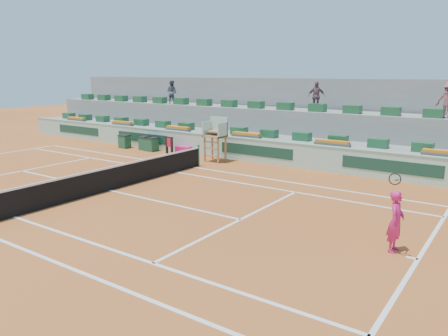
{
  "coord_description": "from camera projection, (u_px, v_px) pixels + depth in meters",
  "views": [
    {
      "loc": [
        13.77,
        -11.54,
        4.75
      ],
      "look_at": [
        4.0,
        2.5,
        1.0
      ],
      "focal_mm": 35.0,
      "sensor_mm": 36.0,
      "label": 1
    }
  ],
  "objects": [
    {
      "name": "ground",
      "position": [
        110.0,
        190.0,
        17.95
      ],
      "size": [
        90.0,
        90.0,
        0.0
      ],
      "primitive_type": "plane",
      "color": "#95491C",
      "rests_on": "ground"
    },
    {
      "name": "seating_tier_lower",
      "position": [
        247.0,
        143.0,
        26.4
      ],
      "size": [
        36.0,
        4.0,
        1.2
      ],
      "primitive_type": "cube",
      "color": "gray",
      "rests_on": "ground"
    },
    {
      "name": "seating_tier_upper",
      "position": [
        261.0,
        128.0,
        27.54
      ],
      "size": [
        36.0,
        2.4,
        2.6
      ],
      "primitive_type": "cube",
      "color": "gray",
      "rests_on": "ground"
    },
    {
      "name": "stadium_back_wall",
      "position": [
        273.0,
        112.0,
        28.63
      ],
      "size": [
        36.0,
        0.4,
        4.4
      ],
      "primitive_type": "cube",
      "color": "gray",
      "rests_on": "ground"
    },
    {
      "name": "player_bag",
      "position": [
        184.0,
        150.0,
        26.04
      ],
      "size": [
        1.0,
        0.44,
        0.44
      ],
      "primitive_type": "cube",
      "color": "#D91C6A",
      "rests_on": "ground"
    },
    {
      "name": "spectator_left",
      "position": [
        172.0,
        92.0,
        30.39
      ],
      "size": [
        0.88,
        0.73,
        1.63
      ],
      "primitive_type": "imported",
      "rotation": [
        0.0,
        0.0,
        3.29
      ],
      "color": "#4F4F5C",
      "rests_on": "seating_tier_upper"
    },
    {
      "name": "spectator_mid",
      "position": [
        316.0,
        96.0,
        24.68
      ],
      "size": [
        1.05,
        0.74,
        1.66
      ],
      "primitive_type": "imported",
      "rotation": [
        0.0,
        0.0,
        3.52
      ],
      "color": "#6C4852",
      "rests_on": "seating_tier_upper"
    },
    {
      "name": "spectator_right",
      "position": [
        448.0,
        100.0,
        20.86
      ],
      "size": [
        1.21,
        0.83,
        1.71
      ],
      "primitive_type": "imported",
      "rotation": [
        0.0,
        0.0,
        2.95
      ],
      "color": "#91484E",
      "rests_on": "seating_tier_upper"
    },
    {
      "name": "court_lines",
      "position": [
        110.0,
        190.0,
        17.95
      ],
      "size": [
        23.89,
        11.09,
        0.01
      ],
      "color": "silver",
      "rests_on": "ground"
    },
    {
      "name": "tennis_net",
      "position": [
        109.0,
        178.0,
        17.84
      ],
      "size": [
        0.1,
        11.97,
        1.1
      ],
      "color": "black",
      "rests_on": "ground"
    },
    {
      "name": "advertising_hoarding",
      "position": [
        227.0,
        147.0,
        24.62
      ],
      "size": [
        36.0,
        0.34,
        1.26
      ],
      "color": "#A5CFB8",
      "rests_on": "ground"
    },
    {
      "name": "umpire_chair",
      "position": [
        216.0,
        133.0,
        23.63
      ],
      "size": [
        1.1,
        0.9,
        2.4
      ],
      "color": "#9A673A",
      "rests_on": "ground"
    },
    {
      "name": "seat_row_lower",
      "position": [
        239.0,
        131.0,
        25.51
      ],
      "size": [
        32.9,
        0.6,
        0.44
      ],
      "color": "#1B532D",
      "rests_on": "seating_tier_lower"
    },
    {
      "name": "seat_row_upper",
      "position": [
        256.0,
        105.0,
        26.73
      ],
      "size": [
        32.9,
        0.6,
        0.44
      ],
      "color": "#1B532D",
      "rests_on": "seating_tier_upper"
    },
    {
      "name": "flower_planters",
      "position": [
        210.0,
        132.0,
        25.72
      ],
      "size": [
        26.8,
        0.36,
        0.28
      ],
      "color": "#4E4E4E",
      "rests_on": "seating_tier_lower"
    },
    {
      "name": "drink_cooler_a",
      "position": [
        151.0,
        144.0,
        26.94
      ],
      "size": [
        0.78,
        0.68,
        0.84
      ],
      "color": "#194B2F",
      "rests_on": "ground"
    },
    {
      "name": "drink_cooler_b",
      "position": [
        146.0,
        143.0,
        27.29
      ],
      "size": [
        0.77,
        0.66,
        0.84
      ],
      "color": "#194B2F",
      "rests_on": "ground"
    },
    {
      "name": "drink_cooler_c",
      "position": [
        125.0,
        141.0,
        28.01
      ],
      "size": [
        0.67,
        0.58,
        0.84
      ],
      "color": "#194B2F",
      "rests_on": "ground"
    },
    {
      "name": "towel_rack",
      "position": [
        169.0,
        144.0,
        25.92
      ],
      "size": [
        0.65,
        0.11,
        1.03
      ],
      "color": "black",
      "rests_on": "ground"
    },
    {
      "name": "tennis_player",
      "position": [
        396.0,
        221.0,
        11.69
      ],
      "size": [
        0.42,
        0.88,
        2.28
      ],
      "color": "#D91C6A",
      "rests_on": "ground"
    }
  ]
}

